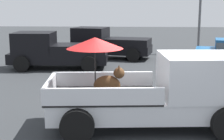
% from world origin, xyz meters
% --- Properties ---
extents(ground_plane, '(80.00, 80.00, 0.00)m').
position_xyz_m(ground_plane, '(0.00, 0.00, 0.00)').
color(ground_plane, '#2D3033').
extents(pickup_truck_main, '(5.19, 2.60, 2.34)m').
position_xyz_m(pickup_truck_main, '(0.40, 0.03, 0.99)').
color(pickup_truck_main, black).
rests_on(pickup_truck_main, ground).
extents(pickup_truck_red, '(5.07, 2.93, 1.80)m').
position_xyz_m(pickup_truck_red, '(-1.89, 11.38, 0.87)').
color(pickup_truck_red, black).
rests_on(pickup_truck_red, ground).
extents(pickup_truck_far, '(4.84, 2.26, 1.80)m').
position_xyz_m(pickup_truck_far, '(-4.22, 7.95, 0.87)').
color(pickup_truck_far, black).
rests_on(pickup_truck_far, ground).
extents(motel_sign, '(1.40, 0.16, 4.77)m').
position_xyz_m(motel_sign, '(4.04, 14.12, 3.38)').
color(motel_sign, '#59595B').
rests_on(motel_sign, ground).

